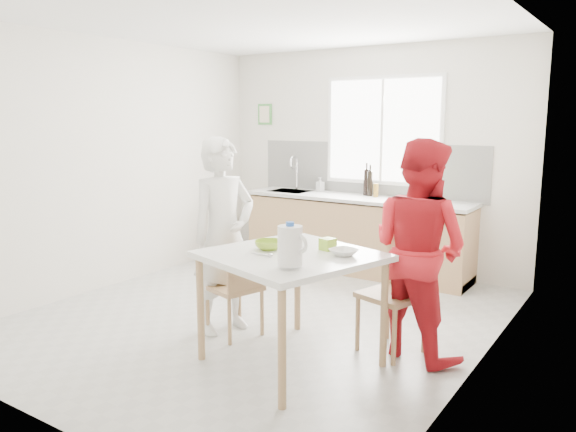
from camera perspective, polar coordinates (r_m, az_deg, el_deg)
name	(u,v)px	position (r m, az deg, el deg)	size (l,w,h in m)	color
ground	(260,316)	(5.39, -2.81, -10.13)	(4.50, 4.50, 0.00)	#B7B7B2
room_shell	(259,141)	(5.07, -2.97, 7.60)	(4.50, 4.50, 4.50)	silver
window	(383,131)	(6.90, 9.60, 8.54)	(1.50, 0.06, 1.30)	white
backsplash	(367,169)	(7.02, 8.04, 4.72)	(3.00, 0.02, 0.65)	white
picture_frame	(265,114)	(7.79, -2.37, 10.28)	(0.22, 0.03, 0.28)	#489945
kitchen_counter	(355,237)	(6.89, 6.80, -2.14)	(2.84, 0.64, 1.37)	tan
dining_table	(291,265)	(4.19, 0.31, -4.97)	(1.39, 1.39, 0.86)	white
chair_left	(239,284)	(4.79, -5.05, -6.87)	(0.49, 0.49, 0.85)	tan
chair_far	(398,287)	(4.59, 11.09, -7.11)	(0.54, 0.54, 0.94)	tan
person_white	(224,236)	(4.87, -6.55, -2.01)	(0.62, 0.41, 1.69)	white
person_red	(419,249)	(4.45, 13.15, -3.30)	(0.83, 0.64, 1.70)	red
bowl_green	(269,245)	(4.28, -1.94, -2.96)	(0.22, 0.22, 0.07)	#8AB429
bowl_white	(344,252)	(4.11, 5.69, -3.68)	(0.19, 0.19, 0.05)	white
milk_jug	(291,245)	(3.71, 0.27, -2.99)	(0.23, 0.17, 0.29)	white
green_box	(328,244)	(4.27, 4.05, -2.86)	(0.10, 0.10, 0.09)	#93C82E
spoon	(261,254)	(4.09, -2.78, -3.92)	(0.01, 0.01, 0.16)	#A5A5AA
cutting_board	(424,203)	(6.39, 13.66, 1.33)	(0.35, 0.25, 0.01)	#97CA2E
wine_bottle_a	(366,182)	(6.89, 7.97, 3.42)	(0.07, 0.07, 0.32)	black
wine_bottle_b	(370,184)	(6.85, 8.32, 3.28)	(0.07, 0.07, 0.30)	black
jar_amber	(376,190)	(6.77, 8.91, 2.59)	(0.06, 0.06, 0.16)	olive
soap_bottle	(320,184)	(7.25, 3.29, 3.25)	(0.08, 0.08, 0.18)	#999999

